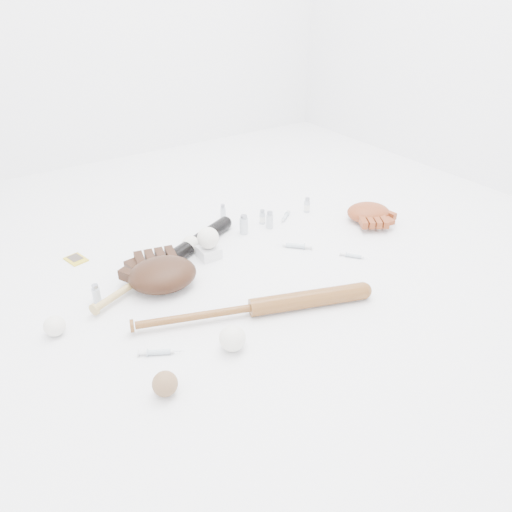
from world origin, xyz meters
TOP-DOWN VIEW (x-y plane):
  - bat_dark at (-0.22, 0.19)m, footprint 0.75×0.38m
  - bat_wood at (-0.12, -0.24)m, footprint 0.80×0.33m
  - glove_dark at (-0.29, 0.08)m, footprint 0.34×0.34m
  - glove_tan at (0.70, 0.06)m, footprint 0.31×0.31m
  - trading_card at (-0.50, 0.44)m, footprint 0.08×0.10m
  - pedestal at (-0.05, 0.17)m, footprint 0.08×0.08m
  - baseball_on_pedestal at (-0.05, 0.17)m, footprint 0.09×0.09m
  - baseball_left at (-0.68, 0.02)m, footprint 0.07×0.07m
  - baseball_upper at (-0.09, 0.25)m, footprint 0.07×0.07m
  - baseball_mid at (-0.26, -0.34)m, footprint 0.08×0.08m
  - baseball_aged at (-0.50, -0.40)m, footprint 0.07×0.07m
  - syringe_0 at (-0.46, -0.24)m, footprint 0.14×0.09m
  - syringe_1 at (0.27, 0.04)m, footprint 0.14×0.14m
  - syringe_2 at (0.00, 0.24)m, footprint 0.09×0.12m
  - syringe_3 at (0.42, -0.15)m, footprint 0.10×0.12m
  - syringe_4 at (0.40, 0.28)m, footprint 0.12×0.10m
  - vial_0 at (0.53, 0.28)m, footprint 0.03×0.03m
  - vial_1 at (0.18, 0.45)m, footprint 0.03×0.03m
  - vial_2 at (0.29, 0.25)m, footprint 0.03×0.03m
  - vial_3 at (0.17, 0.27)m, footprint 0.04×0.04m
  - vial_4 at (-0.52, 0.12)m, footprint 0.03×0.03m
  - vial_5 at (0.29, 0.30)m, footprint 0.03×0.03m

SIDE VIEW (x-z plane):
  - trading_card at x=-0.50m, z-range 0.00..0.00m
  - syringe_3 at x=0.42m, z-range 0.00..0.02m
  - syringe_2 at x=0.00m, z-range 0.00..0.02m
  - syringe_4 at x=0.40m, z-range 0.00..0.02m
  - syringe_0 at x=-0.46m, z-range 0.00..0.02m
  - syringe_1 at x=0.27m, z-range 0.00..0.02m
  - pedestal at x=-0.05m, z-range 0.00..0.04m
  - bat_dark at x=-0.22m, z-range 0.00..0.06m
  - bat_wood at x=-0.12m, z-range 0.00..0.06m
  - vial_1 at x=0.18m, z-range 0.00..0.06m
  - vial_5 at x=0.29m, z-range 0.00..0.07m
  - baseball_left at x=-0.68m, z-range 0.00..0.07m
  - baseball_aged at x=-0.50m, z-range 0.00..0.07m
  - baseball_upper at x=-0.09m, z-range 0.00..0.07m
  - vial_4 at x=-0.52m, z-range 0.00..0.07m
  - vial_0 at x=0.53m, z-range 0.00..0.07m
  - vial_2 at x=0.29m, z-range 0.00..0.08m
  - baseball_mid at x=-0.26m, z-range 0.00..0.08m
  - glove_tan at x=0.70m, z-range 0.00..0.08m
  - vial_3 at x=0.17m, z-range 0.00..0.09m
  - glove_dark at x=-0.29m, z-range 0.00..0.10m
  - baseball_on_pedestal at x=-0.05m, z-range 0.04..0.13m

